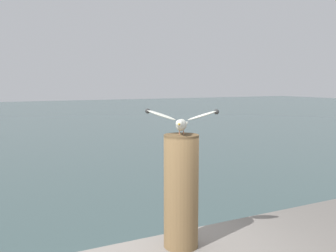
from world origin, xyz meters
TOP-DOWN VIEW (x-y plane):
  - mooring_post at (0.49, -0.31)m, footprint 0.31×0.31m
  - seagull at (0.49, -0.31)m, footprint 0.57×0.46m

SIDE VIEW (x-z plane):
  - mooring_post at x=0.49m, z-range 1.51..2.52m
  - seagull at x=0.49m, z-range 2.53..2.75m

